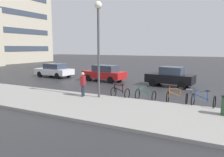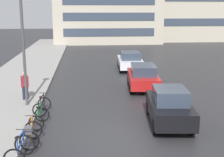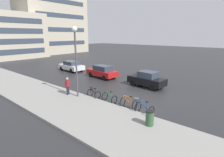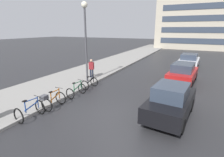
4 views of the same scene
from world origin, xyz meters
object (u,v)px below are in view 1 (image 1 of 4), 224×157
object	(u,v)px
pedestrian	(83,84)
bicycle_farthest	(120,92)
bicycle_nearest	(203,101)
bicycle_second	(180,96)
car_red	(104,73)
car_black	(170,77)
bicycle_third	(146,94)
car_white	(54,70)
streetlamp	(98,33)

from	to	relation	value
pedestrian	bicycle_farthest	bearing A→B (deg)	-61.02
bicycle_nearest	bicycle_farthest	distance (m)	4.98
bicycle_second	car_red	size ratio (longest dim) A/B	0.32
car_red	bicycle_second	bearing A→B (deg)	-125.38
car_black	pedestrian	xyz separation A→B (m)	(-6.96, 4.01, 0.14)
bicycle_nearest	bicycle_farthest	size ratio (longest dim) A/B	1.06
bicycle_third	car_black	xyz separation A→B (m)	(5.71, -0.25, 0.43)
car_black	car_white	size ratio (longest dim) A/B	0.93
bicycle_nearest	bicycle_third	world-z (taller)	bicycle_nearest
car_black	car_white	world-z (taller)	car_black
bicycle_second	pedestrian	distance (m)	5.95
bicycle_farthest	car_white	world-z (taller)	car_white
bicycle_nearest	bicycle_third	size ratio (longest dim) A/B	1.01
car_red	streetlamp	distance (m)	8.23
bicycle_nearest	pedestrian	xyz separation A→B (m)	(-1.07, 7.07, 0.54)
car_black	bicycle_third	bearing A→B (deg)	177.53
bicycle_second	car_black	bearing A→B (deg)	17.37
bicycle_second	streetlamp	size ratio (longest dim) A/B	0.23
bicycle_nearest	car_red	distance (m)	11.11
car_red	bicycle_third	bearing A→B (deg)	-133.31
car_black	streetlamp	size ratio (longest dim) A/B	0.67
bicycle_second	car_black	xyz separation A→B (m)	(5.75, 1.80, 0.31)
bicycle_farthest	car_white	distance (m)	12.34
car_red	car_white	world-z (taller)	car_red
car_white	car_black	bearing A→B (deg)	-90.62
bicycle_third	car_red	distance (m)	8.37
streetlamp	bicycle_nearest	bearing A→B (deg)	-82.29
bicycle_farthest	car_red	world-z (taller)	car_red
car_red	streetlamp	bearing A→B (deg)	-153.56
bicycle_third	car_black	distance (m)	5.73
bicycle_second	bicycle_third	xyz separation A→B (m)	(0.04, 2.04, -0.12)
bicycle_second	car_white	xyz separation A→B (m)	(5.89, 14.53, 0.26)
bicycle_third	bicycle_farthest	xyz separation A→B (m)	(-0.09, 1.67, -0.00)
car_black	pedestrian	world-z (taller)	pedestrian
bicycle_second	bicycle_nearest	bearing A→B (deg)	-96.72
bicycle_third	streetlamp	distance (m)	4.74
bicycle_third	bicycle_farthest	bearing A→B (deg)	93.20
bicycle_farthest	car_red	xyz separation A→B (m)	(5.83, 4.41, 0.41)
car_white	streetlamp	bearing A→B (deg)	-125.10
bicycle_third	streetlamp	xyz separation A→B (m)	(-1.00, 2.73, 3.75)
car_red	car_white	distance (m)	6.40
bicycle_farthest	streetlamp	distance (m)	4.00
bicycle_second	streetlamp	world-z (taller)	streetlamp
bicycle_farthest	pedestrian	world-z (taller)	pedestrian
bicycle_farthest	streetlamp	bearing A→B (deg)	130.77
bicycle_nearest	car_red	world-z (taller)	car_red
bicycle_farthest	bicycle_nearest	bearing A→B (deg)	-91.06
pedestrian	bicycle_second	bearing A→B (deg)	-78.19
car_red	car_black	bearing A→B (deg)	-90.20
pedestrian	streetlamp	world-z (taller)	streetlamp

